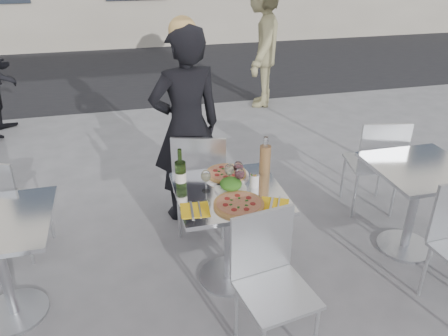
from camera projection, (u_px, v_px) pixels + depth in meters
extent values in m
plane|color=slate|center=(229.00, 277.00, 3.29)|extent=(80.00, 80.00, 0.00)
cube|color=black|center=(148.00, 68.00, 8.90)|extent=(24.00, 5.00, 0.00)
cylinder|color=#B7BABF|center=(229.00, 276.00, 3.29)|extent=(0.44, 0.44, 0.02)
cylinder|color=#B7BABF|center=(229.00, 237.00, 3.12)|extent=(0.07, 0.07, 0.72)
cube|color=silver|center=(229.00, 193.00, 2.96)|extent=(0.72, 0.72, 0.03)
cylinder|color=#B7BABF|center=(15.00, 312.00, 2.96)|extent=(0.44, 0.44, 0.02)
cylinder|color=#B7BABF|center=(3.00, 271.00, 2.80)|extent=(0.07, 0.07, 0.72)
cylinder|color=#B7BABF|center=(404.00, 246.00, 3.61)|extent=(0.44, 0.44, 0.02)
cylinder|color=#B7BABF|center=(412.00, 209.00, 3.45)|extent=(0.07, 0.07, 0.72)
cube|color=silver|center=(422.00, 168.00, 3.28)|extent=(0.72, 0.72, 0.03)
cylinder|color=silver|center=(224.00, 193.00, 3.95)|extent=(0.02, 0.02, 0.45)
cylinder|color=silver|center=(184.00, 192.00, 3.97)|extent=(0.02, 0.02, 0.45)
cylinder|color=silver|center=(222.00, 215.00, 3.63)|extent=(0.02, 0.02, 0.45)
cylinder|color=silver|center=(179.00, 214.00, 3.64)|extent=(0.02, 0.02, 0.45)
cube|color=silver|center=(202.00, 179.00, 3.69)|extent=(0.53, 0.53, 0.03)
cube|color=silver|center=(199.00, 165.00, 3.39)|extent=(0.41, 0.15, 0.45)
cylinder|color=silver|center=(315.00, 335.00, 2.53)|extent=(0.02, 0.02, 0.43)
cylinder|color=silver|center=(236.00, 312.00, 2.69)|extent=(0.02, 0.02, 0.43)
cylinder|color=silver|center=(285.00, 296.00, 2.81)|extent=(0.02, 0.02, 0.43)
cube|color=silver|center=(277.00, 295.00, 2.51)|extent=(0.46, 0.46, 0.02)
cube|color=silver|center=(262.00, 242.00, 2.57)|extent=(0.40, 0.09, 0.43)
cylinder|color=silver|center=(50.00, 216.00, 3.64)|extent=(0.02, 0.02, 0.43)
cylinder|color=silver|center=(12.00, 213.00, 3.68)|extent=(0.02, 0.02, 0.43)
cylinder|color=silver|center=(28.00, 241.00, 3.33)|extent=(0.02, 0.02, 0.43)
cube|color=silver|center=(13.00, 203.00, 3.40)|extent=(0.52, 0.52, 0.02)
cylinder|color=silver|center=(379.00, 176.00, 4.25)|extent=(0.02, 0.02, 0.45)
cylinder|color=silver|center=(343.00, 177.00, 4.24)|extent=(0.02, 0.02, 0.45)
cylinder|color=silver|center=(394.00, 195.00, 3.94)|extent=(0.02, 0.02, 0.45)
cylinder|color=silver|center=(354.00, 196.00, 3.92)|extent=(0.02, 0.02, 0.45)
cube|color=silver|center=(371.00, 163.00, 3.98)|extent=(0.49, 0.49, 0.02)
cube|color=silver|center=(384.00, 149.00, 3.69)|extent=(0.42, 0.11, 0.45)
cylinder|color=silver|center=(424.00, 271.00, 3.03)|extent=(0.02, 0.02, 0.43)
imported|color=black|center=(187.00, 127.00, 3.69)|extent=(0.69, 0.52, 1.71)
imported|color=#8E865B|center=(261.00, 43.00, 6.44)|extent=(1.12, 1.40, 1.89)
cylinder|color=tan|center=(239.00, 204.00, 2.78)|extent=(0.32, 0.32, 0.02)
cylinder|color=tan|center=(239.00, 203.00, 2.77)|extent=(0.29, 0.29, 0.00)
cylinder|color=white|center=(226.00, 175.00, 3.14)|extent=(0.33, 0.33, 0.01)
cylinder|color=tan|center=(226.00, 173.00, 3.13)|extent=(0.29, 0.29, 0.02)
cylinder|color=tan|center=(226.00, 172.00, 3.13)|extent=(0.25, 0.25, 0.00)
cylinder|color=white|center=(231.00, 189.00, 2.96)|extent=(0.22, 0.22, 0.01)
ellipsoid|color=#1A6018|center=(231.00, 184.00, 2.94)|extent=(0.15, 0.15, 0.08)
sphere|color=#B21914|center=(236.00, 180.00, 2.97)|extent=(0.03, 0.03, 0.03)
cylinder|color=#32501E|center=(181.00, 176.00, 2.93)|extent=(0.07, 0.07, 0.20)
cone|color=#32501E|center=(180.00, 162.00, 2.89)|extent=(0.07, 0.07, 0.03)
cylinder|color=#32501E|center=(180.00, 156.00, 2.87)|extent=(0.03, 0.03, 0.10)
cylinder|color=silver|center=(181.00, 177.00, 2.94)|extent=(0.07, 0.07, 0.07)
cylinder|color=tan|center=(265.00, 160.00, 3.12)|extent=(0.08, 0.08, 0.22)
cylinder|color=white|center=(266.00, 142.00, 3.06)|extent=(0.03, 0.03, 0.08)
cylinder|color=white|center=(254.00, 181.00, 2.99)|extent=(0.06, 0.06, 0.09)
cylinder|color=silver|center=(255.00, 174.00, 2.96)|extent=(0.06, 0.06, 0.02)
cylinder|color=white|center=(206.00, 191.00, 2.95)|extent=(0.06, 0.06, 0.00)
cylinder|color=white|center=(206.00, 185.00, 2.93)|extent=(0.01, 0.01, 0.09)
ellipsoid|color=white|center=(206.00, 176.00, 2.90)|extent=(0.07, 0.07, 0.08)
ellipsoid|color=beige|center=(206.00, 177.00, 2.90)|extent=(0.05, 0.05, 0.05)
cylinder|color=white|center=(229.00, 184.00, 3.03)|extent=(0.06, 0.06, 0.00)
cylinder|color=white|center=(229.00, 178.00, 3.01)|extent=(0.01, 0.01, 0.09)
ellipsoid|color=white|center=(229.00, 169.00, 2.98)|extent=(0.07, 0.07, 0.08)
ellipsoid|color=beige|center=(229.00, 171.00, 2.99)|extent=(0.05, 0.05, 0.05)
cylinder|color=white|center=(239.00, 188.00, 2.98)|extent=(0.06, 0.06, 0.00)
cylinder|color=white|center=(239.00, 183.00, 2.96)|extent=(0.01, 0.01, 0.09)
ellipsoid|color=white|center=(240.00, 174.00, 2.93)|extent=(0.07, 0.07, 0.08)
ellipsoid|color=#4B0A13|center=(240.00, 175.00, 2.93)|extent=(0.05, 0.05, 0.05)
cylinder|color=white|center=(238.00, 181.00, 3.07)|extent=(0.06, 0.06, 0.00)
cylinder|color=white|center=(238.00, 176.00, 3.05)|extent=(0.01, 0.01, 0.09)
ellipsoid|color=white|center=(238.00, 167.00, 3.01)|extent=(0.07, 0.07, 0.08)
ellipsoid|color=#4B0A13|center=(238.00, 168.00, 3.02)|extent=(0.05, 0.05, 0.05)
cube|color=yellow|center=(195.00, 210.00, 2.73)|extent=(0.20, 0.20, 0.00)
cube|color=#B7BABF|center=(192.00, 210.00, 2.73)|extent=(0.03, 0.20, 0.00)
cube|color=#B7BABF|center=(200.00, 209.00, 2.74)|extent=(0.03, 0.18, 0.00)
cube|color=yellow|center=(274.00, 205.00, 2.79)|extent=(0.24, 0.24, 0.00)
cube|color=#B7BABF|center=(271.00, 205.00, 2.78)|extent=(0.10, 0.19, 0.00)
cube|color=#B7BABF|center=(279.00, 204.00, 2.79)|extent=(0.09, 0.17, 0.00)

